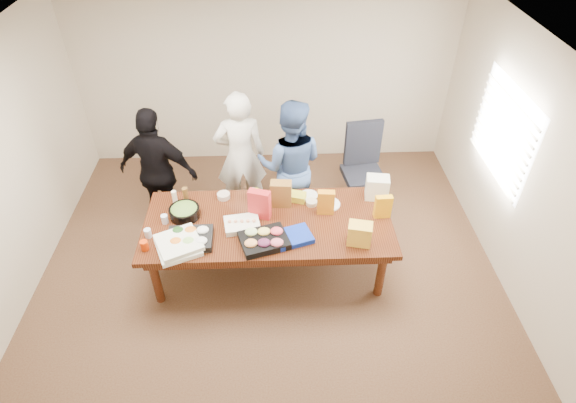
{
  "coord_description": "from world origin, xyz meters",
  "views": [
    {
      "loc": [
        0.07,
        -3.95,
        4.27
      ],
      "look_at": [
        0.23,
        0.1,
        0.96
      ],
      "focal_mm": 29.19,
      "sensor_mm": 36.0,
      "label": 1
    }
  ],
  "objects_px": {
    "person_right": "(291,165)",
    "person_center": "(240,156)",
    "office_chair": "(363,172)",
    "sheet_cake": "(242,224)",
    "salad_bowl": "(185,212)",
    "conference_table": "(269,246)"
  },
  "relations": [
    {
      "from": "person_center",
      "to": "person_right",
      "type": "bearing_deg",
      "value": 155.0
    },
    {
      "from": "salad_bowl",
      "to": "person_center",
      "type": "bearing_deg",
      "value": 58.36
    },
    {
      "from": "office_chair",
      "to": "sheet_cake",
      "type": "bearing_deg",
      "value": -150.76
    },
    {
      "from": "salad_bowl",
      "to": "person_right",
      "type": "bearing_deg",
      "value": 31.74
    },
    {
      "from": "office_chair",
      "to": "person_center",
      "type": "height_order",
      "value": "person_center"
    },
    {
      "from": "conference_table",
      "to": "office_chair",
      "type": "bearing_deg",
      "value": 41.22
    },
    {
      "from": "person_right",
      "to": "salad_bowl",
      "type": "height_order",
      "value": "person_right"
    },
    {
      "from": "office_chair",
      "to": "person_center",
      "type": "relative_size",
      "value": 0.66
    },
    {
      "from": "person_right",
      "to": "office_chair",
      "type": "bearing_deg",
      "value": -159.39
    },
    {
      "from": "sheet_cake",
      "to": "salad_bowl",
      "type": "xyz_separation_m",
      "value": [
        -0.66,
        0.2,
        0.02
      ]
    },
    {
      "from": "person_center",
      "to": "conference_table",
      "type": "bearing_deg",
      "value": 100.41
    },
    {
      "from": "conference_table",
      "to": "person_center",
      "type": "xyz_separation_m",
      "value": [
        -0.35,
        1.12,
        0.53
      ]
    },
    {
      "from": "office_chair",
      "to": "sheet_cake",
      "type": "height_order",
      "value": "office_chair"
    },
    {
      "from": "person_right",
      "to": "person_center",
      "type": "bearing_deg",
      "value": -10.14
    },
    {
      "from": "person_center",
      "to": "person_right",
      "type": "height_order",
      "value": "person_center"
    },
    {
      "from": "office_chair",
      "to": "sheet_cake",
      "type": "distance_m",
      "value": 1.99
    },
    {
      "from": "person_center",
      "to": "salad_bowl",
      "type": "distance_m",
      "value": 1.15
    },
    {
      "from": "sheet_cake",
      "to": "person_right",
      "type": "bearing_deg",
      "value": 49.9
    },
    {
      "from": "conference_table",
      "to": "person_center",
      "type": "height_order",
      "value": "person_center"
    },
    {
      "from": "conference_table",
      "to": "office_chair",
      "type": "xyz_separation_m",
      "value": [
        1.29,
        1.13,
        0.22
      ]
    },
    {
      "from": "conference_table",
      "to": "person_right",
      "type": "relative_size",
      "value": 1.57
    },
    {
      "from": "salad_bowl",
      "to": "conference_table",
      "type": "bearing_deg",
      "value": -8.33
    }
  ]
}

